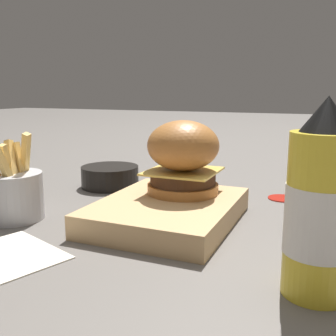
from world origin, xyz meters
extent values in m
plane|color=#5B5651|center=(0.00, 0.00, 0.00)|extent=(6.00, 6.00, 0.00)
cube|color=tan|center=(-0.02, 0.04, 0.02)|extent=(0.25, 0.20, 0.03)
cylinder|color=#AD6B33|center=(-0.07, 0.05, 0.04)|extent=(0.12, 0.12, 0.02)
cylinder|color=#422819|center=(-0.07, 0.05, 0.06)|extent=(0.11, 0.11, 0.02)
cube|color=#EAC656|center=(-0.07, 0.05, 0.07)|extent=(0.11, 0.11, 0.00)
ellipsoid|color=#AD6B33|center=(-0.07, 0.05, 0.11)|extent=(0.12, 0.12, 0.08)
cylinder|color=yellow|center=(0.12, 0.26, 0.08)|extent=(0.07, 0.07, 0.16)
cylinder|color=white|center=(0.12, 0.26, 0.08)|extent=(0.07, 0.07, 0.07)
cone|color=black|center=(0.12, 0.26, 0.18)|extent=(0.05, 0.05, 0.03)
cylinder|color=#B7B7BC|center=(0.06, -0.18, 0.04)|extent=(0.09, 0.09, 0.07)
cube|color=#E5B760|center=(0.06, -0.18, 0.09)|extent=(0.03, 0.03, 0.08)
cube|color=#E5B760|center=(0.09, -0.18, 0.09)|extent=(0.04, 0.02, 0.10)
cube|color=#E5B760|center=(0.06, -0.19, 0.08)|extent=(0.02, 0.01, 0.07)
cube|color=#E5B760|center=(0.06, -0.18, 0.08)|extent=(0.01, 0.03, 0.07)
cube|color=#E5B760|center=(0.05, -0.18, 0.08)|extent=(0.01, 0.02, 0.08)
cube|color=#E5B760|center=(0.04, -0.17, 0.09)|extent=(0.03, 0.04, 0.09)
cube|color=#E5B760|center=(0.07, -0.19, 0.08)|extent=(0.03, 0.01, 0.08)
cylinder|color=black|center=(-0.18, -0.16, 0.02)|extent=(0.12, 0.12, 0.04)
cylinder|color=#CC4C33|center=(-0.18, -0.16, 0.04)|extent=(0.10, 0.10, 0.01)
cylinder|color=#B21E14|center=(-0.22, 0.19, 0.00)|extent=(0.05, 0.05, 0.00)
camera|label=1|loc=(0.51, 0.27, 0.20)|focal=42.00mm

